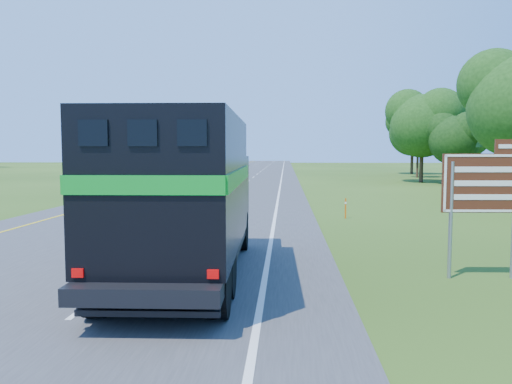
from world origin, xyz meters
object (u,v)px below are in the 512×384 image
Objects in this scene: far_car at (245,163)px; exit_sign at (485,189)px; horse_truck at (185,193)px; white_suv at (203,171)px.

far_car is 103.86m from exit_sign.
horse_truck reaches higher than far_car.
far_car is at bearing 92.46° from white_suv.
horse_truck is at bearing -178.69° from exit_sign.
horse_truck reaches higher than exit_sign.
white_suv is at bearing 105.58° from exit_sign.
exit_sign reaches higher than far_car.
horse_truck reaches higher than white_suv.
far_car is (-6.98, 103.29, -1.47)m from horse_truck.
exit_sign is at bearing 2.17° from horse_truck.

